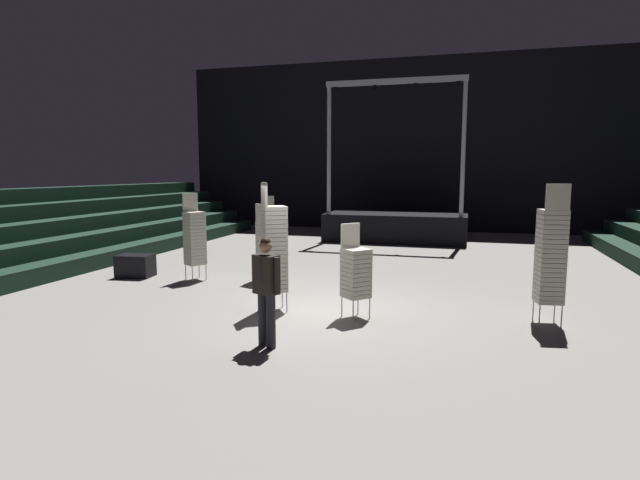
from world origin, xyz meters
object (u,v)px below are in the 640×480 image
Objects in this scene: stage_riser at (396,224)px; man_with_tie at (266,285)px; chair_stack_mid_left at (195,237)px; chair_stack_mid_centre at (267,242)px; chair_stack_rear_left at (273,221)px; equipment_road_case at (135,266)px; chair_stack_front_left at (356,271)px; chair_stack_mid_right at (274,247)px; chair_stack_front_right at (551,255)px.

stage_riser is 13.35m from man_with_tie.
chair_stack_mid_centre is at bearing 141.43° from chair_stack_mid_left.
stage_riser reaches higher than chair_stack_rear_left.
chair_stack_rear_left is at bearing 132.95° from chair_stack_mid_centre.
chair_stack_mid_centre is at bearing 10.82° from equipment_road_case.
chair_stack_mid_left reaches higher than chair_stack_rear_left.
stage_riser is 5.13m from chair_stack_rear_left.
man_with_tie is at bearing -45.22° from chair_stack_mid_centre.
stage_riser is 3.44× the size of chair_stack_front_left.
chair_stack_front_left is 0.91× the size of chair_stack_mid_centre.
man_with_tie is 1.96× the size of equipment_road_case.
chair_stack_mid_right is at bearing -23.68° from equipment_road_case.
stage_riser is 10.82m from equipment_road_case.
man_with_tie is at bearing -15.90° from chair_stack_mid_right.
equipment_road_case is at bearing 161.37° from chair_stack_front_right.
chair_stack_front_left reaches higher than man_with_tie.
stage_riser is 11.35m from chair_stack_mid_right.
chair_stack_front_left reaches higher than equipment_road_case.
stage_riser is 11.38m from chair_stack_front_left.
chair_stack_mid_left is at bearing -72.97° from chair_stack_front_left.
chair_stack_mid_right is 3.04m from chair_stack_mid_centre.
stage_riser is 6.87× the size of equipment_road_case.
chair_stack_rear_left is (-2.03, 5.62, -0.04)m from chair_stack_mid_centre.
stage_riser is at bearing 141.89° from chair_stack_mid_right.
chair_stack_front_right is 2.84× the size of equipment_road_case.
chair_stack_front_left is (1.00, 2.00, -0.10)m from man_with_tie.
stage_riser reaches higher than chair_stack_mid_centre.
chair_stack_front_right and chair_stack_mid_right have the same top height.
equipment_road_case is (-1.73, -0.10, -0.82)m from chair_stack_mid_left.
stage_riser reaches higher than man_with_tie.
chair_stack_front_right reaches higher than chair_stack_front_left.
chair_stack_rear_left is at bearing 167.96° from chair_stack_mid_right.
man_with_tie is at bearing -47.83° from chair_stack_rear_left.
equipment_road_case is at bearing -65.83° from chair_stack_front_left.
stage_riser is 2.42× the size of chair_stack_mid_right.
chair_stack_mid_right reaches higher than equipment_road_case.
chair_stack_front_right is at bearing 142.06° from chair_stack_front_left.
stage_riser is 3.51× the size of man_with_tie.
equipment_road_case is (-6.41, 2.14, -0.61)m from chair_stack_front_left.
equipment_road_case is (-9.86, 1.57, -0.98)m from chair_stack_front_right.
chair_stack_mid_centre reaches higher than man_with_tie.
chair_stack_mid_right is 1.30× the size of chair_stack_mid_centre.
chair_stack_mid_left is at bearing -113.39° from stage_riser.
chair_stack_mid_right is at bearing -49.07° from man_with_tie.
equipment_road_case is (-5.40, 4.14, -0.70)m from man_with_tie.
chair_stack_front_left is 4.05m from chair_stack_mid_centre.
equipment_road_case is at bearing -52.86° from chair_stack_mid_left.
chair_stack_mid_right is (-0.91, -11.29, 0.61)m from stage_riser.
chair_stack_front_right is 8.31m from chair_stack_mid_left.
man_with_tie is 0.98× the size of chair_stack_front_left.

